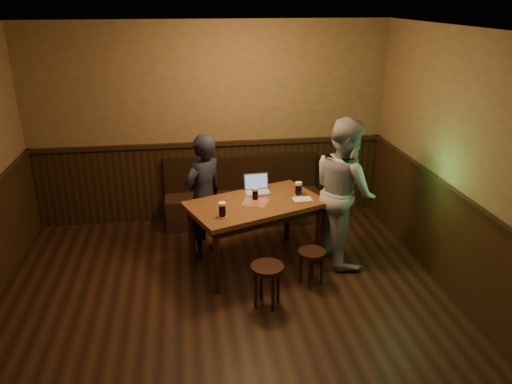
{
  "coord_description": "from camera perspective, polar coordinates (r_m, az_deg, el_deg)",
  "views": [
    {
      "loc": [
        -0.36,
        -3.85,
        3.09
      ],
      "look_at": [
        0.41,
        1.38,
        0.99
      ],
      "focal_mm": 35.0,
      "sensor_mm": 36.0,
      "label": 1
    }
  ],
  "objects": [
    {
      "name": "menu",
      "position": [
        5.96,
        5.33,
        -0.8
      ],
      "size": [
        0.22,
        0.16,
        0.0
      ],
      "primitive_type": "cube",
      "rotation": [
        0.0,
        0.0,
        0.03
      ],
      "color": "silver",
      "rests_on": "pub_table"
    },
    {
      "name": "pint_mid",
      "position": [
        5.9,
        -0.1,
        -0.2
      ],
      "size": [
        0.09,
        0.09,
        0.15
      ],
      "color": "#B62E16",
      "rests_on": "pub_table"
    },
    {
      "name": "pint_right",
      "position": [
        6.04,
        4.88,
        0.38
      ],
      "size": [
        0.11,
        0.11,
        0.17
      ],
      "color": "#B62E16",
      "rests_on": "pub_table"
    },
    {
      "name": "bench",
      "position": [
        7.2,
        -1.52,
        -1.07
      ],
      "size": [
        2.2,
        0.5,
        0.95
      ],
      "color": "black",
      "rests_on": "ground"
    },
    {
      "name": "room",
      "position": [
        4.5,
        -3.02,
        -3.25
      ],
      "size": [
        5.04,
        6.04,
        2.84
      ],
      "color": "black",
      "rests_on": "ground"
    },
    {
      "name": "person_suit",
      "position": [
        6.13,
        -6.0,
        -0.56
      ],
      "size": [
        0.68,
        0.66,
        1.58
      ],
      "primitive_type": "imported",
      "rotation": [
        0.0,
        0.0,
        3.84
      ],
      "color": "black",
      "rests_on": "ground"
    },
    {
      "name": "laptop",
      "position": [
        6.14,
        0.12,
        0.53
      ],
      "size": [
        0.32,
        0.26,
        0.21
      ],
      "rotation": [
        0.0,
        0.0,
        0.06
      ],
      "color": "silver",
      "rests_on": "pub_table"
    },
    {
      "name": "stool_left",
      "position": [
        5.28,
        1.29,
        -9.31
      ],
      "size": [
        0.44,
        0.44,
        0.47
      ],
      "rotation": [
        0.0,
        0.0,
        0.32
      ],
      "color": "black",
      "rests_on": "ground"
    },
    {
      "name": "pub_table",
      "position": [
        5.89,
        -0.06,
        -2.15
      ],
      "size": [
        1.75,
        1.38,
        0.83
      ],
      "rotation": [
        0.0,
        0.0,
        0.37
      ],
      "color": "#502D16",
      "rests_on": "ground"
    },
    {
      "name": "person_grey",
      "position": [
        6.07,
        10.05,
        0.1
      ],
      "size": [
        0.81,
        0.97,
        1.8
      ],
      "primitive_type": "imported",
      "rotation": [
        0.0,
        0.0,
        1.73
      ],
      "color": "gray",
      "rests_on": "ground"
    },
    {
      "name": "pint_left",
      "position": [
        5.46,
        -3.88,
        -2.0
      ],
      "size": [
        0.11,
        0.11,
        0.16
      ],
      "color": "#B62E16",
      "rests_on": "pub_table"
    },
    {
      "name": "stool_right",
      "position": [
        5.69,
        6.37,
        -7.46
      ],
      "size": [
        0.4,
        0.4,
        0.42
      ],
      "rotation": [
        0.0,
        0.0,
        -0.36
      ],
      "color": "black",
      "rests_on": "ground"
    }
  ]
}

